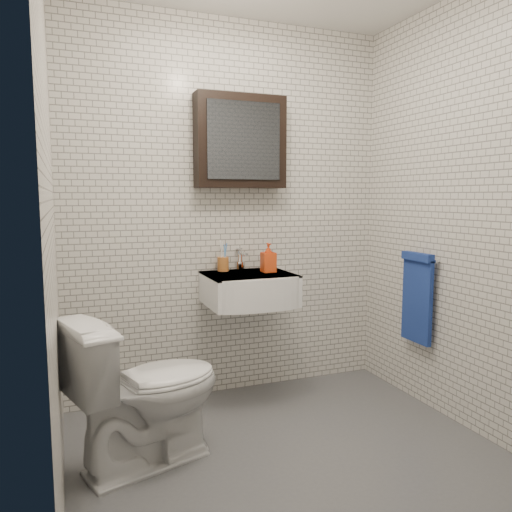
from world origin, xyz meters
The scene contains 9 objects.
ground centered at (0.00, 0.00, 0.01)m, with size 2.20×2.00×0.01m, color #52545A.
room_shell centered at (0.00, 0.00, 1.47)m, with size 2.22×2.02×2.51m.
washbasin centered at (0.05, 0.73, 0.76)m, with size 0.55×0.50×0.20m.
faucet centered at (0.05, 0.93, 0.92)m, with size 0.06×0.20×0.15m.
mirror_cabinet centered at (0.05, 0.93, 1.70)m, with size 0.60×0.15×0.60m.
towel_rail centered at (1.04, 0.35, 0.72)m, with size 0.09×0.30×0.58m.
toothbrush_cup centered at (-0.07, 0.94, 0.90)m, with size 0.10×0.10×0.21m.
soap_bottle centered at (0.19, 0.79, 0.95)m, with size 0.09×0.09×0.19m, color #FE5F1A.
toilet centered at (-0.70, 0.22, 0.39)m, with size 0.43×0.76×0.78m, color white.
Camera 1 is at (-1.05, -2.21, 1.34)m, focal length 35.00 mm.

